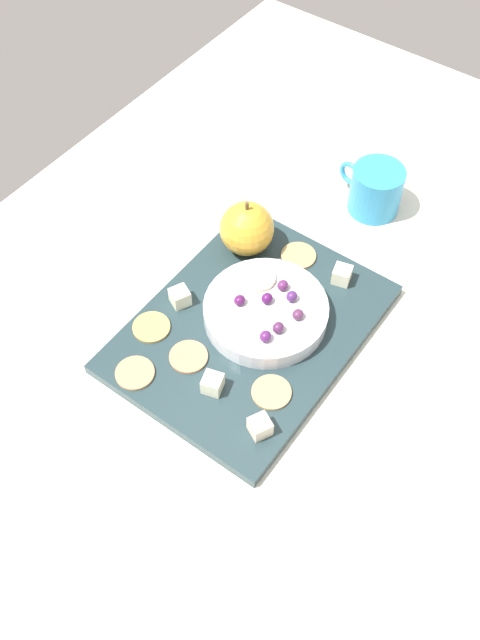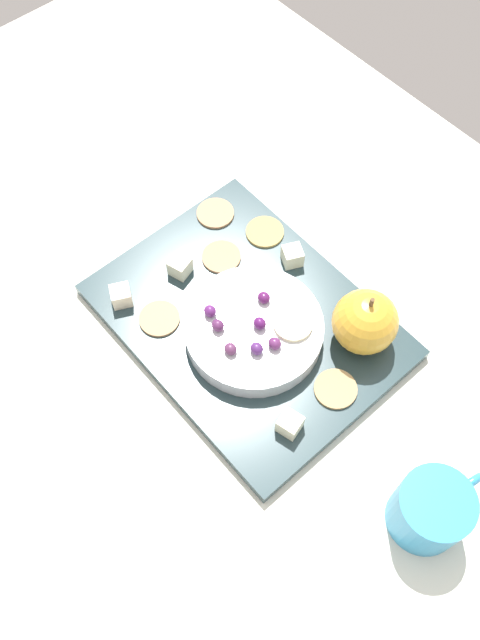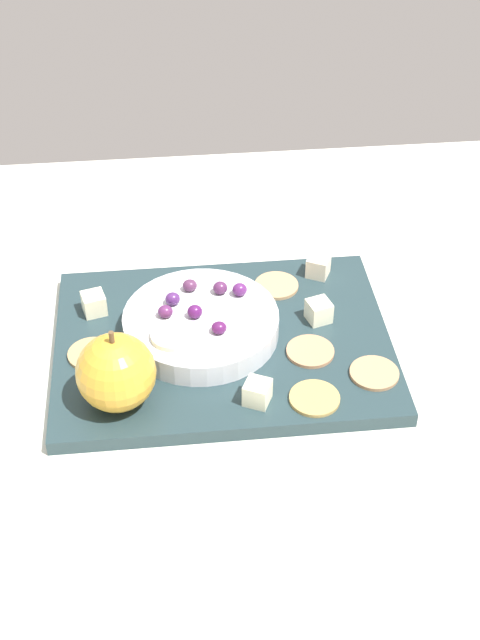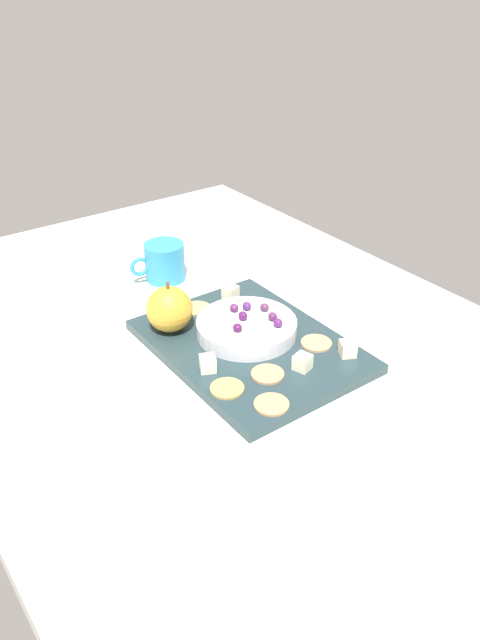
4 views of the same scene
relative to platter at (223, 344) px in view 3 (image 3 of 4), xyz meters
The scene contains 22 objects.
table 3.41cm from the platter, 111.08° to the right, with size 141.08×89.80×4.49cm, color silver.
platter is the anchor object (origin of this frame).
serving_dish 3.24cm from the platter, 156.24° to the left, with size 16.84×16.84×2.59cm, color silver.
apple_whole 14.79cm from the platter, 142.34° to the right, with size 7.85×7.85×7.85cm, color gold.
apple_stem 16.80cm from the platter, 142.34° to the right, with size 0.50×0.50×1.20cm, color brown.
cheese_cube_0 10.49cm from the platter, 75.54° to the right, with size 2.43×2.43×2.43cm, color #ECEDC5.
cheese_cube_1 16.09cm from the platter, 39.96° to the left, with size 2.43×2.43×2.43cm, color #F5E6C6.
cheese_cube_2 15.23cm from the platter, 156.87° to the left, with size 2.43×2.43×2.43cm, color #F7F1C8.
cheese_cube_3 11.21cm from the platter, 10.42° to the left, with size 2.43×2.43×2.43cm, color #EBECC8.
cracker_0 16.79cm from the platter, 26.24° to the right, with size 5.10×5.10×0.40cm, color tan.
cracker_1 14.11cm from the platter, behind, with size 5.10×5.10×0.40cm, color tan.
cracker_2 9.70cm from the platter, 20.57° to the right, with size 5.10×5.10×0.40cm, color tan.
cracker_3 10.98cm from the platter, 49.98° to the left, with size 5.10×5.10×0.40cm, color tan.
cracker_4 13.31cm from the platter, 51.41° to the right, with size 5.10×5.10×0.40cm, color tan.
grape_0 5.11cm from the platter, 166.54° to the left, with size 1.61×1.45×1.51cm, color #4D1753.
grape_1 7.31cm from the platter, 148.33° to the left, with size 1.61×1.45×1.47cm, color #4B2460.
grape_2 7.50cm from the platter, 119.84° to the left, with size 1.61×1.45×1.34cm, color #52294A.
grape_3 7.35cm from the platter, 169.43° to the left, with size 1.61×1.45×1.40cm, color #582555.
grape_4 6.17cm from the platter, 87.80° to the left, with size 1.61×1.45×1.46cm, color #4F234C.
grape_5 6.21cm from the platter, 60.52° to the left, with size 1.61×1.45×1.49cm, color #54205F.
grape_6 4.66cm from the platter, 110.52° to the right, with size 1.61×1.45×1.33cm, color #4D174C.
apple_slice_0 6.95cm from the platter, 155.63° to the right, with size 4.68×4.68×0.60cm, color #F4E7B5.
Camera 3 is at (-4.94, -68.75, 67.04)cm, focal length 48.22 mm.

